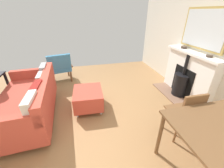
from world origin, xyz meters
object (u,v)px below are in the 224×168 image
Objects in this scene: ottoman at (88,98)px; dining_chair_near_fireplace at (186,112)px; mantel_bowl_far at (209,56)px; dining_table at (223,131)px; sofa at (30,101)px; fireplace at (186,77)px; armchair_accent at (60,67)px; mantel_bowl_near at (184,47)px.

dining_chair_near_fireplace is (-1.38, 1.13, 0.26)m from ottoman.
mantel_bowl_far is at bearing -141.62° from dining_chair_near_fireplace.
dining_table is at bearing 129.72° from ottoman.
dining_chair_near_fireplace is (-2.47, 1.11, 0.16)m from sofa.
ottoman is at bearing -0.19° from fireplace.
dining_chair_near_fireplace is at bearing 155.80° from sofa.
mantel_bowl_far is 0.14× the size of armchair_accent.
ottoman is 1.81m from dining_chair_near_fireplace.
sofa is at bearing 0.27° from fireplace.
fireplace is at bearing -118.62° from dining_table.
mantel_bowl_far is at bearing 90.00° from mantel_bowl_near.
mantel_bowl_far is 0.06× the size of sofa.
fireplace is 1.90m from dining_table.
fireplace is 2.04× the size of ottoman.
sofa is (3.37, 0.02, -0.12)m from fireplace.
ottoman is 2.20m from dining_table.
mantel_bowl_far reaches higher than dining_chair_near_fireplace.
fireplace is 1.25× the size of dining_table.
mantel_bowl_far reaches higher than armchair_accent.
dining_chair_near_fireplace reaches higher than ottoman.
dining_chair_near_fireplace is (-2.05, 2.60, 0.05)m from armchair_accent.
armchair_accent is (2.98, -1.15, -0.64)m from mantel_bowl_near.
mantel_bowl_near is 2.23m from dining_table.
fireplace reaches higher than armchair_accent.
fireplace is 0.73m from mantel_bowl_far.
fireplace is at bearing 153.48° from armchair_accent.
dining_chair_near_fireplace is at bearing 51.15° from fireplace.
mantel_bowl_far is 0.14× the size of dining_chair_near_fireplace.
mantel_bowl_near is at bearing -115.04° from dining_table.
fireplace is 1.71× the size of armchair_accent.
sofa is at bearing -24.20° from dining_chair_near_fireplace.
armchair_accent is 0.73× the size of dining_table.
mantel_bowl_near is 2.48m from ottoman.
dining_chair_near_fireplace is at bearing 38.38° from mantel_bowl_far.
dining_chair_near_fireplace is at bearing 57.39° from mantel_bowl_near.
armchair_accent is at bearing -56.80° from dining_table.
mantel_bowl_far is 1.32m from dining_chair_near_fireplace.
dining_table is 0.56m from dining_chair_near_fireplace.
armchair_accent is (2.96, -1.48, -0.02)m from fireplace.
dining_table is at bearing 146.35° from sofa.
fireplace is 1.68× the size of dining_chair_near_fireplace.
ottoman is at bearing 114.42° from armchair_accent.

